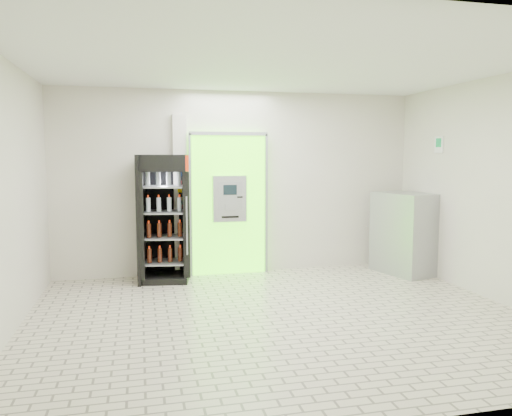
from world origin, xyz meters
name	(u,v)px	position (x,y,z in m)	size (l,w,h in m)	color
ground	(280,317)	(0.00, 0.00, 0.00)	(6.00, 6.00, 0.00)	beige
room_shell	(281,165)	(0.00, 0.00, 1.84)	(6.00, 6.00, 6.00)	silver
atm_assembly	(228,203)	(-0.20, 2.41, 1.17)	(1.30, 0.24, 2.33)	#57FE14
pillar	(180,196)	(-0.98, 2.45, 1.30)	(0.22, 0.11, 2.60)	silver
beverage_cooler	(164,221)	(-1.26, 2.17, 0.94)	(0.83, 0.78, 1.96)	black
steel_cabinet	(405,233)	(2.66, 1.76, 0.67)	(0.92, 1.14, 1.34)	#989B9F
exit_sign	(439,144)	(2.99, 1.40, 2.12)	(0.02, 0.22, 0.26)	white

